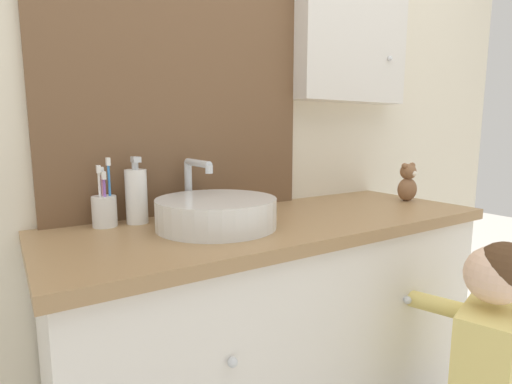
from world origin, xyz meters
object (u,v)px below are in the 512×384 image
(sink_basin, at_px, (216,211))
(soap_dispenser, at_px, (136,196))
(toothbrush_holder, at_px, (104,209))
(teddy_bear, at_px, (408,183))
(child_figure, at_px, (483,382))

(sink_basin, xyz_separation_m, soap_dispenser, (-0.17, 0.17, 0.04))
(toothbrush_holder, distance_m, teddy_bear, 1.10)
(soap_dispenser, xyz_separation_m, child_figure, (0.72, -0.66, -0.48))
(sink_basin, xyz_separation_m, child_figure, (0.55, -0.49, -0.45))
(sink_basin, bearing_deg, toothbrush_holder, 146.40)
(toothbrush_holder, distance_m, child_figure, 1.14)
(sink_basin, distance_m, teddy_bear, 0.82)
(toothbrush_holder, relative_size, soap_dispenser, 1.00)
(teddy_bear, bearing_deg, toothbrush_holder, 169.77)
(soap_dispenser, bearing_deg, teddy_bear, -10.76)
(toothbrush_holder, relative_size, teddy_bear, 1.32)
(toothbrush_holder, bearing_deg, teddy_bear, -10.23)
(toothbrush_holder, relative_size, child_figure, 0.22)
(child_figure, bearing_deg, sink_basin, 138.43)
(soap_dispenser, xyz_separation_m, teddy_bear, (0.99, -0.19, -0.01))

